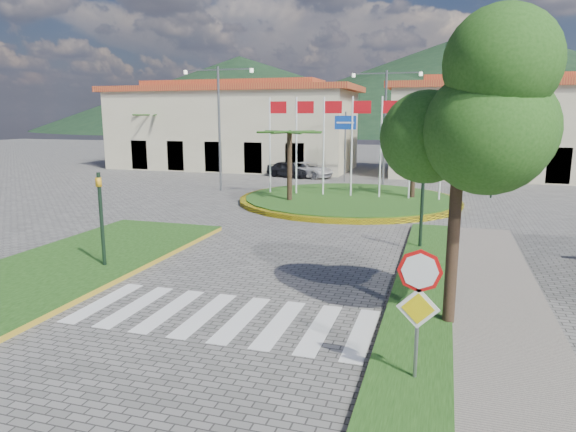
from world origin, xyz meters
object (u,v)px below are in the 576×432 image
(deciduous_tree, at_px, (462,106))
(white_van, at_px, (307,170))
(roundabout_island, at_px, (349,199))
(car_dark_a, at_px, (289,169))
(car_dark_b, at_px, (487,174))
(stop_sign, at_px, (419,295))

(deciduous_tree, distance_m, white_van, 30.17)
(deciduous_tree, relative_size, white_van, 1.53)
(roundabout_island, bearing_deg, car_dark_a, 123.07)
(roundabout_island, bearing_deg, white_van, 116.68)
(car_dark_b, bearing_deg, deciduous_tree, -162.65)
(car_dark_a, bearing_deg, car_dark_b, -61.20)
(white_van, relative_size, car_dark_b, 1.31)
(stop_sign, bearing_deg, car_dark_b, 83.94)
(car_dark_a, bearing_deg, deciduous_tree, -135.07)
(stop_sign, distance_m, car_dark_a, 32.73)
(car_dark_b, bearing_deg, stop_sign, -163.18)
(stop_sign, bearing_deg, car_dark_a, 111.01)
(deciduous_tree, bearing_deg, stop_sign, -101.18)
(deciduous_tree, height_order, car_dark_a, deciduous_tree)
(roundabout_island, relative_size, car_dark_a, 3.32)
(white_van, bearing_deg, car_dark_b, -64.54)
(roundabout_island, bearing_deg, deciduous_tree, -72.09)
(stop_sign, xyz_separation_m, car_dark_a, (-11.73, 30.53, -1.14))
(deciduous_tree, relative_size, car_dark_b, 2.01)
(roundabout_island, distance_m, deciduous_tree, 18.55)
(car_dark_b, bearing_deg, roundabout_island, 169.38)
(white_van, xyz_separation_m, car_dark_b, (13.77, 1.88, -0.06))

